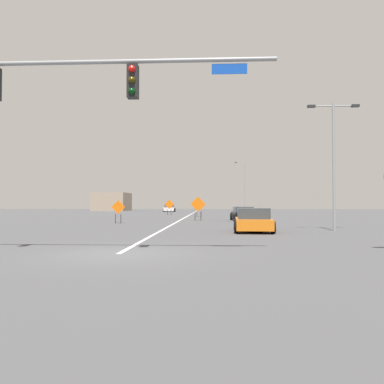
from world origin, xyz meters
TOP-DOWN VIEW (x-y plane):
  - ground at (0.00, 0.00)m, footprint 183.03×183.03m
  - road_centre_stripe at (0.00, 50.84)m, footprint 0.16×101.69m
  - street_lamp_near_right at (9.47, 68.16)m, footprint 2.10×0.24m
  - street_lamp_mid_right at (9.93, 10.84)m, footprint 2.94×0.24m
  - construction_sign_left_lane at (1.44, 33.29)m, footprint 1.30×0.12m
  - construction_sign_right_lane at (-4.41, 18.33)m, footprint 1.08×0.09m
  - construction_sign_median_near at (-2.68, 39.47)m, footprint 1.25×0.16m
  - construction_sign_median_far at (1.66, 23.44)m, footprint 1.36×0.10m
  - car_black_near at (5.68, 23.27)m, footprint 2.11×4.52m
  - car_white_approaching at (-4.77, 59.15)m, footprint 2.25×4.58m
  - car_orange_passing at (5.20, 9.95)m, footprint 2.30×4.65m
  - roadside_building_west at (-17.27, 66.74)m, footprint 6.41×8.47m

SIDE VIEW (x-z plane):
  - ground at x=0.00m, z-range 0.00..0.00m
  - road_centre_stripe at x=0.00m, z-range 0.00..0.01m
  - car_black_near at x=5.68m, z-range -0.02..1.23m
  - car_orange_passing at x=5.20m, z-range -0.04..1.26m
  - car_white_approaching at x=-4.77m, z-range -0.05..1.32m
  - construction_sign_right_lane at x=-4.41m, z-range 0.24..2.05m
  - construction_sign_left_lane at x=1.44m, z-range 0.24..2.18m
  - construction_sign_median_near at x=-2.68m, z-range 0.28..2.29m
  - construction_sign_median_far at x=1.66m, z-range 0.30..2.46m
  - roadside_building_west at x=-17.27m, z-range 0.00..3.63m
  - street_lamp_mid_right at x=9.93m, z-range 0.69..8.03m
  - street_lamp_near_right at x=9.47m, z-range 0.45..10.43m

